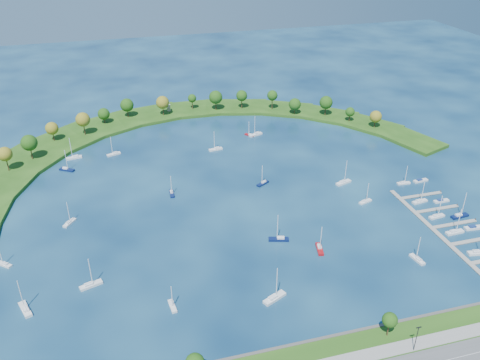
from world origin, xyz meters
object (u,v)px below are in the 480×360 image
object	(u,v)px
moored_boat_2	(172,305)
moored_boat_18	(67,169)
moored_boat_11	(320,248)
moored_boat_15	(263,183)
moored_boat_7	(216,149)
docked_boat_4	(455,232)
moored_boat_14	(74,157)
docked_boat_7	(460,215)
dock_system	(455,234)
moored_boat_5	(256,134)
moored_boat_0	(343,182)
moored_boat_17	(114,153)
moored_boat_12	(365,201)
moored_boat_3	(4,264)
docked_boat_10	(404,182)
docked_boat_2	(478,252)
moored_boat_16	(69,222)
docked_boat_8	(420,201)
docked_boat_11	(420,181)
docked_boat_6	(437,216)
moored_boat_9	(250,134)
harbor_tower	(169,108)
moored_boat_4	(279,239)
docked_boat_9	(441,201)
moored_boat_6	(172,193)
moored_boat_13	(25,309)
docked_boat_5	(474,228)
moored_boat_8	(91,284)
moored_boat_1	(274,297)

from	to	relation	value
moored_boat_2	moored_boat_18	xyz separation A→B (m)	(-39.57, 120.37, 0.06)
moored_boat_11	moored_boat_15	bearing A→B (deg)	-160.91
moored_boat_2	moored_boat_7	size ratio (longest dim) A/B	0.84
docked_boat_4	moored_boat_11	bearing A→B (deg)	173.48
moored_boat_14	moored_boat_15	distance (m)	111.07
moored_boat_7	moored_boat_18	xyz separation A→B (m)	(-84.40, -3.56, 0.01)
moored_boat_7	docked_boat_7	size ratio (longest dim) A/B	0.92
dock_system	moored_boat_5	distance (m)	136.98
moored_boat_0	moored_boat_17	distance (m)	131.74
docked_boat_7	moored_boat_12	bearing A→B (deg)	141.29
moored_boat_3	docked_boat_10	size ratio (longest dim) A/B	1.01
moored_boat_2	docked_boat_2	world-z (taller)	docked_boat_2
moored_boat_11	docked_boat_7	world-z (taller)	docked_boat_7
moored_boat_15	docked_boat_7	distance (m)	95.64
moored_boat_16	docked_boat_8	bearing A→B (deg)	-63.29
moored_boat_12	docked_boat_11	bearing A→B (deg)	-1.34
docked_boat_7	docked_boat_6	bearing A→B (deg)	160.59
docked_boat_7	moored_boat_11	bearing A→B (deg)	179.01
dock_system	moored_boat_9	world-z (taller)	moored_boat_9
moored_boat_15	docked_boat_2	xyz separation A→B (m)	(68.37, -80.17, 0.05)
moored_boat_2	moored_boat_11	xyz separation A→B (m)	(65.01, 17.22, 0.06)
harbor_tower	moored_boat_11	bearing A→B (deg)	-77.46
moored_boat_16	docked_boat_11	world-z (taller)	moored_boat_16
moored_boat_4	docked_boat_4	xyz separation A→B (m)	(76.76, -15.84, -0.01)
docked_boat_9	docked_boat_10	bearing A→B (deg)	111.29
docked_boat_11	docked_boat_7	bearing A→B (deg)	-97.62
moored_boat_17	docked_boat_10	size ratio (longest dim) A/B	1.13
moored_boat_2	moored_boat_6	world-z (taller)	moored_boat_6
moored_boat_3	moored_boat_13	bearing A→B (deg)	150.16
moored_boat_15	moored_boat_11	bearing A→B (deg)	64.89
moored_boat_6	moored_boat_15	size ratio (longest dim) A/B	0.97
moored_boat_16	docked_boat_9	world-z (taller)	moored_boat_16
docked_boat_7	docked_boat_8	xyz separation A→B (m)	(-10.48, 16.42, -0.04)
moored_boat_7	docked_boat_10	size ratio (longest dim) A/B	1.16
moored_boat_4	docked_boat_2	xyz separation A→B (m)	(76.76, -31.29, -0.00)
moored_boat_18	docked_boat_7	distance (m)	202.48
docked_boat_4	docked_boat_5	bearing A→B (deg)	1.81
harbor_tower	moored_boat_3	size ratio (longest dim) A/B	0.46
moored_boat_8	moored_boat_15	xyz separation A→B (m)	(87.44, 57.78, -0.05)
moored_boat_15	moored_boat_17	bearing A→B (deg)	-68.35
moored_boat_0	moored_boat_1	distance (m)	96.31
moored_boat_5	moored_boat_16	distance (m)	132.31
moored_boat_15	docked_boat_9	size ratio (longest dim) A/B	1.42
moored_boat_2	moored_boat_7	xyz separation A→B (m)	(44.83, 123.93, 0.05)
moored_boat_4	moored_boat_11	size ratio (longest dim) A/B	1.06
moored_boat_1	docked_boat_4	size ratio (longest dim) A/B	1.13
moored_boat_1	moored_boat_2	distance (m)	37.42
moored_boat_9	moored_boat_13	size ratio (longest dim) A/B	0.72
moored_boat_1	moored_boat_18	size ratio (longest dim) A/B	1.13
docked_boat_9	moored_boat_16	bearing A→B (deg)	170.83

